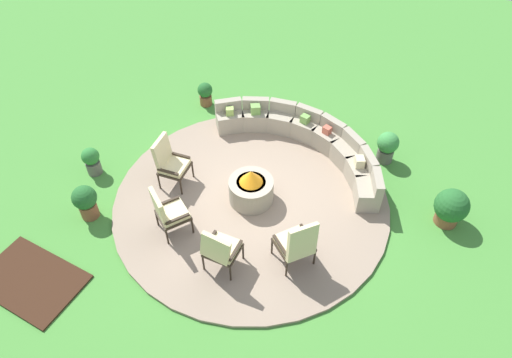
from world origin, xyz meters
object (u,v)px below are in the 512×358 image
(lounge_chair_back_left, at_px, (220,249))
(potted_plant_2, at_px, (451,207))
(lounge_chair_back_right, at_px, (297,243))
(potted_plant_3, at_px, (387,146))
(potted_plant_1, at_px, (205,93))
(curved_stone_bench, at_px, (307,140))
(lounge_chair_front_right, at_px, (167,211))
(potted_plant_4, at_px, (86,201))
(fire_pit, at_px, (251,188))
(lounge_chair_front_left, at_px, (170,161))
(potted_plant_0, at_px, (92,160))

(lounge_chair_back_left, height_order, potted_plant_2, lounge_chair_back_left)
(lounge_chair_back_right, distance_m, potted_plant_3, 3.43)
(lounge_chair_back_left, relative_size, potted_plant_1, 1.77)
(curved_stone_bench, xyz_separation_m, lounge_chair_front_right, (-1.29, -3.28, 0.27))
(lounge_chair_back_right, xyz_separation_m, potted_plant_4, (-3.98, -0.87, -0.20))
(fire_pit, relative_size, potted_plant_1, 1.47)
(lounge_chair_front_right, bearing_deg, lounge_chair_back_left, 20.69)
(fire_pit, xyz_separation_m, lounge_chair_front_right, (-0.93, -1.41, 0.26))
(lounge_chair_front_left, height_order, lounge_chair_back_left, lounge_chair_front_left)
(potted_plant_3, distance_m, potted_plant_4, 6.22)
(curved_stone_bench, height_order, potted_plant_0, curved_stone_bench)
(lounge_chair_front_right, bearing_deg, potted_plant_3, 84.63)
(lounge_chair_back_left, relative_size, potted_plant_2, 1.34)
(potted_plant_2, bearing_deg, lounge_chair_back_right, -133.28)
(lounge_chair_back_left, xyz_separation_m, potted_plant_0, (-3.64, 0.80, -0.25))
(lounge_chair_back_right, distance_m, potted_plant_1, 5.12)
(potted_plant_2, bearing_deg, fire_pit, -159.64)
(lounge_chair_front_right, xyz_separation_m, potted_plant_4, (-1.64, -0.40, -0.20))
(lounge_chair_front_right, height_order, potted_plant_4, lounge_chair_front_right)
(curved_stone_bench, bearing_deg, lounge_chair_front_right, -111.53)
(potted_plant_3, height_order, potted_plant_4, potted_plant_4)
(potted_plant_4, bearing_deg, potted_plant_3, 43.08)
(lounge_chair_back_right, relative_size, potted_plant_3, 1.53)
(lounge_chair_back_left, relative_size, potted_plant_3, 1.44)
(fire_pit, height_order, curved_stone_bench, fire_pit)
(lounge_chair_back_left, bearing_deg, fire_pit, 97.24)
(lounge_chair_back_right, relative_size, potted_plant_2, 1.43)
(curved_stone_bench, height_order, potted_plant_3, curved_stone_bench)
(potted_plant_3, bearing_deg, lounge_chair_back_right, -99.41)
(lounge_chair_back_right, height_order, potted_plant_2, lounge_chair_back_right)
(lounge_chair_front_left, bearing_deg, lounge_chair_back_left, 48.10)
(potted_plant_1, relative_size, potted_plant_2, 0.76)
(fire_pit, height_order, lounge_chair_back_left, lounge_chair_back_left)
(fire_pit, height_order, lounge_chair_front_left, lounge_chair_front_left)
(fire_pit, xyz_separation_m, lounge_chair_back_left, (0.32, -1.66, 0.24))
(potted_plant_0, relative_size, potted_plant_1, 1.07)
(lounge_chair_front_right, height_order, lounge_chair_back_right, lounge_chair_back_right)
(potted_plant_0, distance_m, potted_plant_4, 1.21)
(lounge_chair_front_left, xyz_separation_m, potted_plant_1, (-0.88, 2.63, -0.30))
(potted_plant_1, bearing_deg, curved_stone_bench, -8.38)
(lounge_chair_back_right, relative_size, potted_plant_1, 1.87)
(fire_pit, xyz_separation_m, potted_plant_2, (3.54, 1.31, 0.05))
(lounge_chair_front_right, xyz_separation_m, potted_plant_0, (-2.38, 0.55, -0.27))
(curved_stone_bench, bearing_deg, fire_pit, -100.91)
(potted_plant_1, bearing_deg, fire_pit, -42.03)
(potted_plant_2, distance_m, potted_plant_4, 6.87)
(lounge_chair_back_left, bearing_deg, potted_plant_0, 163.94)
(potted_plant_0, bearing_deg, lounge_chair_back_left, -12.38)
(lounge_chair_front_left, relative_size, potted_plant_4, 1.45)
(curved_stone_bench, distance_m, lounge_chair_back_right, 3.02)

